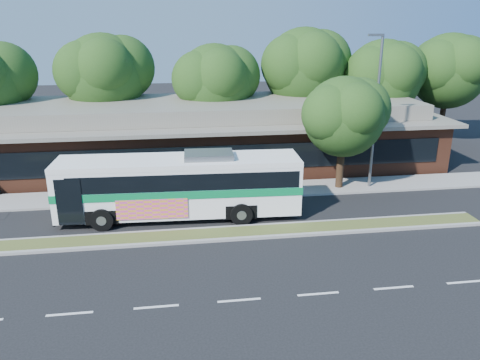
{
  "coord_description": "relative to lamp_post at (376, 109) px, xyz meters",
  "views": [
    {
      "loc": [
        -2.06,
        -19.67,
        9.7
      ],
      "look_at": [
        1.14,
        2.78,
        2.0
      ],
      "focal_mm": 35.0,
      "sensor_mm": 36.0,
      "label": 1
    }
  ],
  "objects": [
    {
      "name": "ground",
      "position": [
        -9.56,
        -6.0,
        -4.9
      ],
      "size": [
        120.0,
        120.0,
        0.0
      ],
      "primitive_type": "plane",
      "color": "black",
      "rests_on": "ground"
    },
    {
      "name": "median_strip",
      "position": [
        -9.56,
        -5.4,
        -4.83
      ],
      "size": [
        26.0,
        1.1,
        0.15
      ],
      "primitive_type": "cube",
      "color": "#4A4E21",
      "rests_on": "ground"
    },
    {
      "name": "sidewalk",
      "position": [
        -9.56,
        0.4,
        -4.84
      ],
      "size": [
        44.0,
        2.6,
        0.12
      ],
      "primitive_type": "cube",
      "color": "gray",
      "rests_on": "ground"
    },
    {
      "name": "plaza_building",
      "position": [
        -9.56,
        6.99,
        -2.77
      ],
      "size": [
        33.2,
        11.2,
        4.45
      ],
      "color": "#5B2D1C",
      "rests_on": "ground"
    },
    {
      "name": "lamp_post",
      "position": [
        0.0,
        0.0,
        0.0
      ],
      "size": [
        0.93,
        0.18,
        9.07
      ],
      "color": "slate",
      "rests_on": "ground"
    },
    {
      "name": "tree_bg_b",
      "position": [
        -16.13,
        10.14,
        1.24
      ],
      "size": [
        6.69,
        6.0,
        9.0
      ],
      "color": "black",
      "rests_on": "ground"
    },
    {
      "name": "tree_bg_c",
      "position": [
        -8.16,
        9.13,
        0.69
      ],
      "size": [
        6.24,
        5.6,
        8.26
      ],
      "color": "black",
      "rests_on": "ground"
    },
    {
      "name": "tree_bg_d",
      "position": [
        -1.12,
        10.15,
        1.52
      ],
      "size": [
        6.91,
        6.2,
        9.37
      ],
      "color": "black",
      "rests_on": "ground"
    },
    {
      "name": "tree_bg_e",
      "position": [
        4.85,
        9.14,
        0.84
      ],
      "size": [
        6.47,
        5.8,
        8.5
      ],
      "color": "black",
      "rests_on": "ground"
    },
    {
      "name": "tree_bg_f",
      "position": [
        10.87,
        10.14,
        1.16
      ],
      "size": [
        6.69,
        6.0,
        8.92
      ],
      "color": "black",
      "rests_on": "ground"
    },
    {
      "name": "transit_bus",
      "position": [
        -11.46,
        -2.89,
        -2.98
      ],
      "size": [
        12.42,
        3.25,
        3.46
      ],
      "rotation": [
        0.0,
        0.0,
        -0.04
      ],
      "color": "white",
      "rests_on": "ground"
    },
    {
      "name": "sidewalk_tree",
      "position": [
        -1.49,
        0.27,
        -0.36
      ],
      "size": [
        5.24,
        4.7,
        6.79
      ],
      "color": "black",
      "rests_on": "ground"
    }
  ]
}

